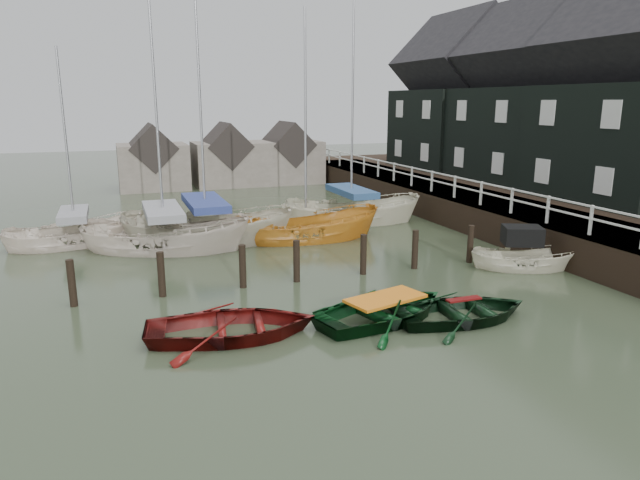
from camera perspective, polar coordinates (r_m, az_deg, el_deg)
name	(u,v)px	position (r m, az deg, el deg)	size (l,w,h in m)	color
ground	(368,307)	(16.67, 4.81, -6.69)	(120.00, 120.00, 0.00)	#2C3622
pier	(456,205)	(29.48, 13.46, 3.39)	(3.04, 32.00, 2.70)	black
land_strip	(544,212)	(32.95, 21.46, 2.62)	(14.00, 38.00, 1.50)	black
quay_houses	(573,104)	(31.44, 24.00, 12.35)	(6.52, 28.14, 10.01)	black
mooring_pilings	(299,267)	(18.78, -2.10, -2.68)	(13.72, 0.22, 1.80)	black
far_sheds	(224,159)	(41.03, -9.58, 8.01)	(14.00, 4.08, 4.39)	#665B51
rowboat_red	(233,337)	(14.78, -8.73, -9.55)	(3.05, 4.28, 0.89)	#580F0C
rowboat_green	(385,320)	(15.79, 6.51, -7.92)	(2.98, 4.17, 0.86)	black
rowboat_dkgreen	(463,320)	(16.15, 14.06, -7.76)	(2.76, 3.86, 0.80)	black
motorboat	(523,266)	(21.49, 19.64, -2.42)	(3.95, 2.81, 2.22)	beige
sailboat_a	(165,248)	(23.66, -15.22, -0.81)	(7.34, 5.02, 11.73)	beige
sailboat_b	(207,240)	(24.61, -11.26, -0.04)	(7.86, 5.36, 11.61)	beige
sailboat_c	(306,239)	(24.63, -1.40, 0.12)	(6.69, 3.05, 10.69)	orange
sailboat_d	(351,221)	(28.14, 3.12, 1.93)	(7.14, 4.54, 11.87)	beige
sailboat_e	(76,243)	(25.73, -23.18, -0.29)	(5.81, 3.15, 8.92)	silver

